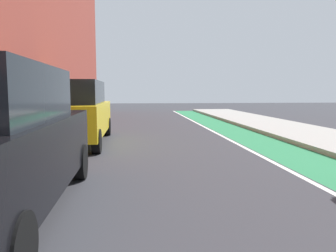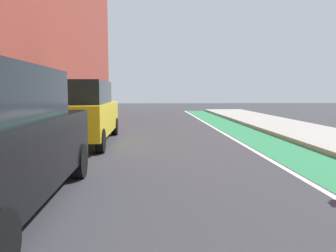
% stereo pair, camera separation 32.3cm
% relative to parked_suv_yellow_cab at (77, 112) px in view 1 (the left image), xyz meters
% --- Properties ---
extents(ground_plane, '(75.04, 75.04, 0.00)m').
position_rel_parked_suv_yellow_cab_xyz_m(ground_plane, '(2.85, -1.95, -1.02)').
color(ground_plane, '#38383D').
extents(bike_lane_paint, '(1.60, 34.11, 0.00)m').
position_rel_parked_suv_yellow_cab_xyz_m(bike_lane_paint, '(5.95, 0.05, -1.02)').
color(bike_lane_paint, '#2D8451').
rests_on(bike_lane_paint, ground).
extents(lane_divider_stripe, '(0.12, 34.11, 0.00)m').
position_rel_parked_suv_yellow_cab_xyz_m(lane_divider_stripe, '(5.05, 0.05, -1.02)').
color(lane_divider_stripe, white).
rests_on(lane_divider_stripe, ground).
extents(sidewalk_right, '(3.12, 34.11, 0.14)m').
position_rel_parked_suv_yellow_cab_xyz_m(sidewalk_right, '(8.31, 0.05, -0.95)').
color(sidewalk_right, '#A8A59E').
rests_on(sidewalk_right, ground).
extents(parked_suv_yellow_cab, '(1.84, 4.76, 1.98)m').
position_rel_parked_suv_yellow_cab_xyz_m(parked_suv_yellow_cab, '(0.00, 0.00, 0.00)').
color(parked_suv_yellow_cab, yellow).
rests_on(parked_suv_yellow_cab, ground).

